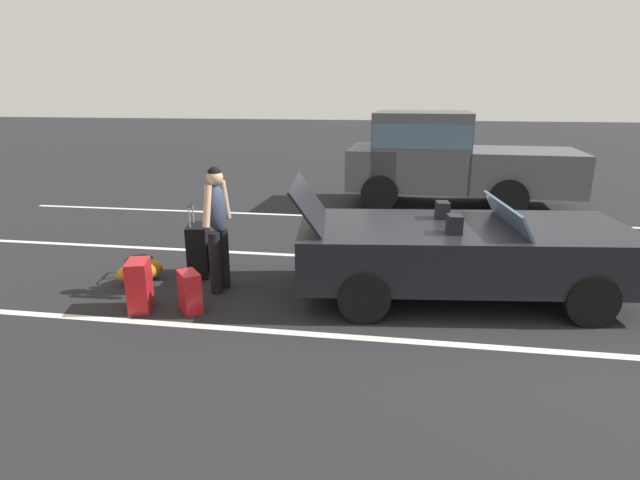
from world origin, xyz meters
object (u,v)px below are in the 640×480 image
object	(u,v)px
suitcase_large_black	(199,250)
duffel_bag	(140,271)
suitcase_medium_bright	(139,285)
suitcase_small_carryon	(190,292)
traveler_person	(217,222)
convertible_car	(478,252)
parked_pickup_truck_near	(442,157)

from	to	relation	value
suitcase_large_black	duffel_bag	world-z (taller)	suitcase_large_black
suitcase_large_black	suitcase_medium_bright	size ratio (longest dim) A/B	1.67
suitcase_medium_bright	suitcase_small_carryon	size ratio (longest dim) A/B	1.24
suitcase_large_black	traveler_person	bearing A→B (deg)	-58.99
duffel_bag	traveler_person	bearing A→B (deg)	-6.06
convertible_car	suitcase_large_black	size ratio (longest dim) A/B	4.25
convertible_car	traveler_person	bearing A→B (deg)	178.87
convertible_car	suitcase_medium_bright	world-z (taller)	convertible_car
suitcase_large_black	parked_pickup_truck_near	size ratio (longest dim) A/B	0.20
traveler_person	parked_pickup_truck_near	bearing A→B (deg)	73.53
suitcase_small_carryon	duffel_bag	xyz separation A→B (m)	(-1.09, 0.85, -0.09)
duffel_bag	parked_pickup_truck_near	distance (m)	7.27
suitcase_large_black	duffel_bag	bearing A→B (deg)	-163.52
suitcase_small_carryon	duffel_bag	distance (m)	1.38
suitcase_large_black	suitcase_small_carryon	world-z (taller)	suitcase_large_black
suitcase_medium_bright	parked_pickup_truck_near	xyz separation A→B (m)	(3.96, 6.56, 0.80)
suitcase_large_black	traveler_person	distance (m)	0.91
suitcase_medium_bright	duffel_bag	size ratio (longest dim) A/B	0.93
suitcase_small_carryon	parked_pickup_truck_near	xyz separation A→B (m)	(3.34, 6.53, 0.86)
traveler_person	suitcase_medium_bright	bearing A→B (deg)	-122.20
suitcase_small_carryon	traveler_person	bearing A→B (deg)	-139.41
convertible_car	duffel_bag	bearing A→B (deg)	175.73
duffel_bag	suitcase_large_black	bearing A→B (deg)	28.53
suitcase_large_black	suitcase_small_carryon	size ratio (longest dim) A/B	2.07
suitcase_small_carryon	suitcase_medium_bright	bearing A→B (deg)	-36.76
suitcase_large_black	parked_pickup_truck_near	world-z (taller)	parked_pickup_truck_near
suitcase_large_black	traveler_person	world-z (taller)	traveler_person
suitcase_large_black	suitcase_small_carryon	xyz separation A→B (m)	(0.36, -1.24, -0.12)
suitcase_medium_bright	parked_pickup_truck_near	distance (m)	7.71
suitcase_medium_bright	traveler_person	xyz separation A→B (m)	(0.74, 0.75, 0.62)
suitcase_medium_bright	duffel_bag	distance (m)	1.01
suitcase_medium_bright	duffel_bag	world-z (taller)	suitcase_medium_bright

